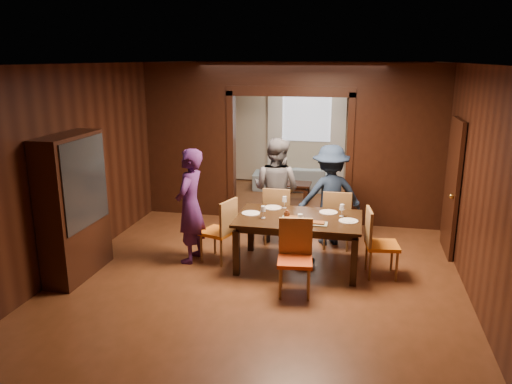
% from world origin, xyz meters
% --- Properties ---
extents(floor, '(9.00, 9.00, 0.00)m').
position_xyz_m(floor, '(0.00, 0.00, 0.00)').
color(floor, '#563018').
rests_on(floor, ground).
extents(ceiling, '(5.50, 9.00, 0.02)m').
position_xyz_m(ceiling, '(0.00, 0.00, 2.90)').
color(ceiling, silver).
rests_on(ceiling, room_walls).
extents(room_walls, '(5.52, 9.01, 2.90)m').
position_xyz_m(room_walls, '(0.00, 1.89, 1.51)').
color(room_walls, black).
rests_on(room_walls, floor).
extents(person_purple, '(0.45, 0.65, 1.72)m').
position_xyz_m(person_purple, '(-1.14, -0.68, 0.86)').
color(person_purple, '#441E57').
rests_on(person_purple, floor).
extents(person_grey, '(1.02, 0.91, 1.74)m').
position_xyz_m(person_grey, '(-0.04, 0.44, 0.87)').
color(person_grey, slate).
rests_on(person_grey, floor).
extents(person_navy, '(1.21, 0.93, 1.65)m').
position_xyz_m(person_navy, '(0.84, 0.48, 0.82)').
color(person_navy, '#18263D').
rests_on(person_navy, floor).
extents(sofa, '(1.91, 0.86, 0.55)m').
position_xyz_m(sofa, '(-0.20, 3.85, 0.27)').
color(sofa, '#8DA8B9').
rests_on(sofa, floor).
extents(serving_bowl, '(0.30, 0.30, 0.07)m').
position_xyz_m(serving_bowl, '(0.56, -0.52, 0.80)').
color(serving_bowl, black).
rests_on(serving_bowl, dining_table).
extents(dining_table, '(1.78, 1.11, 0.76)m').
position_xyz_m(dining_table, '(0.47, -0.59, 0.38)').
color(dining_table, black).
rests_on(dining_table, floor).
extents(coffee_table, '(0.80, 0.50, 0.40)m').
position_xyz_m(coffee_table, '(-0.11, 2.83, 0.20)').
color(coffee_table, black).
rests_on(coffee_table, floor).
extents(chair_left, '(0.55, 0.55, 0.97)m').
position_xyz_m(chair_left, '(-0.75, -0.60, 0.48)').
color(chair_left, orange).
rests_on(chair_left, floor).
extents(chair_right, '(0.49, 0.49, 0.97)m').
position_xyz_m(chair_right, '(1.65, -0.66, 0.48)').
color(chair_right, orange).
rests_on(chair_right, floor).
extents(chair_far_l, '(0.44, 0.44, 0.97)m').
position_xyz_m(chair_far_l, '(0.02, 0.33, 0.48)').
color(chair_far_l, orange).
rests_on(chair_far_l, floor).
extents(chair_far_r, '(0.45, 0.45, 0.97)m').
position_xyz_m(chair_far_r, '(0.97, 0.33, 0.48)').
color(chair_far_r, orange).
rests_on(chair_far_r, floor).
extents(chair_near, '(0.49, 0.49, 0.97)m').
position_xyz_m(chair_near, '(0.54, -1.47, 0.48)').
color(chair_near, '#D04313').
rests_on(chair_near, floor).
extents(hutch, '(0.40, 1.20, 2.00)m').
position_xyz_m(hutch, '(-2.53, -1.50, 1.00)').
color(hutch, black).
rests_on(hutch, floor).
extents(door_right, '(0.06, 0.90, 2.10)m').
position_xyz_m(door_right, '(2.70, 0.50, 1.05)').
color(door_right, black).
rests_on(door_right, floor).
extents(window_far, '(1.20, 0.03, 1.30)m').
position_xyz_m(window_far, '(0.00, 4.44, 1.70)').
color(window_far, silver).
rests_on(window_far, back_wall).
extents(curtain_left, '(0.35, 0.06, 2.40)m').
position_xyz_m(curtain_left, '(-0.75, 4.40, 1.25)').
color(curtain_left, white).
rests_on(curtain_left, back_wall).
extents(curtain_right, '(0.35, 0.06, 2.40)m').
position_xyz_m(curtain_right, '(0.75, 4.40, 1.25)').
color(curtain_right, white).
rests_on(curtain_right, back_wall).
extents(plate_left, '(0.27, 0.27, 0.01)m').
position_xyz_m(plate_left, '(-0.25, -0.56, 0.77)').
color(plate_left, white).
rests_on(plate_left, dining_table).
extents(plate_far_l, '(0.27, 0.27, 0.01)m').
position_xyz_m(plate_far_l, '(0.02, -0.21, 0.77)').
color(plate_far_l, silver).
rests_on(plate_far_l, dining_table).
extents(plate_far_r, '(0.27, 0.27, 0.01)m').
position_xyz_m(plate_far_r, '(0.87, -0.27, 0.77)').
color(plate_far_r, white).
rests_on(plate_far_r, dining_table).
extents(plate_right, '(0.27, 0.27, 0.01)m').
position_xyz_m(plate_right, '(1.17, -0.62, 0.77)').
color(plate_right, silver).
rests_on(plate_right, dining_table).
extents(plate_near, '(0.27, 0.27, 0.01)m').
position_xyz_m(plate_near, '(0.46, -0.96, 0.77)').
color(plate_near, white).
rests_on(plate_near, dining_table).
extents(platter_a, '(0.30, 0.20, 0.04)m').
position_xyz_m(platter_a, '(0.39, -0.69, 0.78)').
color(platter_a, gray).
rests_on(platter_a, dining_table).
extents(platter_b, '(0.30, 0.20, 0.04)m').
position_xyz_m(platter_b, '(0.74, -0.85, 0.78)').
color(platter_b, gray).
rests_on(platter_b, dining_table).
extents(wineglass_left, '(0.08, 0.08, 0.18)m').
position_xyz_m(wineglass_left, '(-0.03, -0.73, 0.85)').
color(wineglass_left, silver).
rests_on(wineglass_left, dining_table).
extents(wineglass_far, '(0.08, 0.08, 0.18)m').
position_xyz_m(wineglass_far, '(0.19, -0.17, 0.85)').
color(wineglass_far, white).
rests_on(wineglass_far, dining_table).
extents(wineglass_right, '(0.08, 0.08, 0.18)m').
position_xyz_m(wineglass_right, '(1.07, -0.41, 0.85)').
color(wineglass_right, white).
rests_on(wineglass_right, dining_table).
extents(tumbler, '(0.07, 0.07, 0.14)m').
position_xyz_m(tumbler, '(0.52, -0.87, 0.83)').
color(tumbler, white).
rests_on(tumbler, dining_table).
extents(condiment_jar, '(0.08, 0.08, 0.11)m').
position_xyz_m(condiment_jar, '(0.30, -0.65, 0.82)').
color(condiment_jar, '#4A2311').
rests_on(condiment_jar, dining_table).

